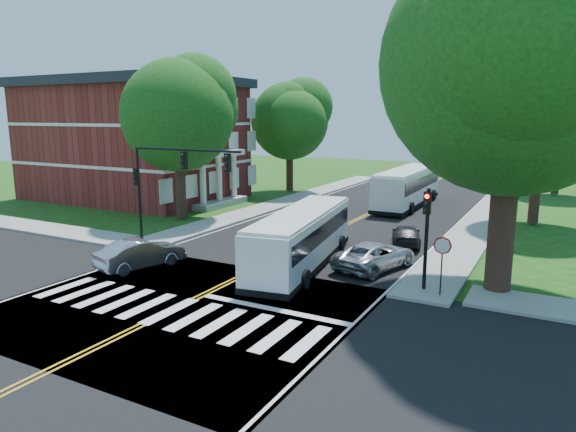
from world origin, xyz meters
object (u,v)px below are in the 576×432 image
Objects in this scene: bus_lead at (302,237)px; suv at (375,255)px; signal_ne at (427,226)px; dark_sedan at (406,235)px; hatchback at (141,254)px; signal_nw at (169,175)px; bus_follow at (407,187)px.

suv is at bearing -167.70° from bus_lead.
suv is (-3.02, 2.38, -2.28)m from signal_ne.
signal_ne is at bearing 93.46° from dark_sedan.
hatchback is 15.14m from dark_sedan.
bus_lead reaches higher than dark_sedan.
hatchback is (-6.95, -4.14, -0.76)m from bus_lead.
signal_nw is 22.48m from bus_follow.
signal_nw is 11.88m from suv.
dark_sedan is at bearing -125.93° from bus_lead.
bus_follow is at bearing 70.41° from signal_nw.
bus_lead is 2.84× the size of dark_sedan.
dark_sedan is (-2.97, 7.89, -2.38)m from signal_ne.
signal_nw is at bearing -1.21° from bus_lead.
hatchback is at bearing 21.68° from bus_lead.
bus_lead is at bearing 89.99° from bus_follow.
bus_follow is at bearing -91.81° from dark_sedan.
dark_sedan is (11.09, 7.90, -3.79)m from signal_nw.
dark_sedan is at bearing 110.62° from signal_ne.
hatchback is at bearing -77.73° from signal_nw.
bus_lead is (-6.43, 1.04, -1.46)m from signal_ne.
suv is at bearing 141.77° from signal_ne.
bus_follow reaches higher than bus_lead.
bus_follow is (-6.57, 21.01, -1.30)m from signal_ne.
signal_ne is at bearing 0.05° from signal_nw.
dark_sedan is at bearing -116.91° from hatchback.
signal_nw is 14.13m from signal_ne.
signal_ne is at bearing 161.69° from bus_lead.
bus_follow is at bearing 107.37° from signal_ne.
suv is (11.03, 2.39, -3.69)m from signal_nw.
signal_nw is 4.81m from hatchback.
bus_follow is at bearing -98.69° from bus_lead.
signal_ne is 0.90× the size of suv.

